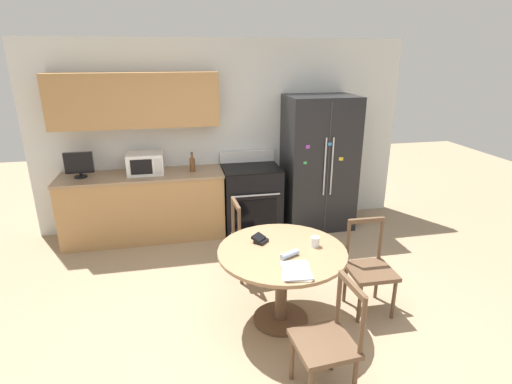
# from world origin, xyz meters

# --- Properties ---
(ground_plane) EXTENTS (14.00, 14.00, 0.00)m
(ground_plane) POSITION_xyz_m (0.00, 0.00, 0.00)
(ground_plane) COLOR #9E8466
(back_wall) EXTENTS (5.20, 0.44, 2.60)m
(back_wall) POSITION_xyz_m (-0.30, 2.59, 1.44)
(back_wall) COLOR silver
(back_wall) RESTS_ON ground_plane
(kitchen_counter) EXTENTS (2.13, 0.64, 0.90)m
(kitchen_counter) POSITION_xyz_m (-1.15, 2.29, 0.45)
(kitchen_counter) COLOR #AD7F4C
(kitchen_counter) RESTS_ON ground_plane
(refrigerator) EXTENTS (0.95, 0.74, 1.87)m
(refrigerator) POSITION_xyz_m (1.28, 2.23, 0.93)
(refrigerator) COLOR black
(refrigerator) RESTS_ON ground_plane
(oven_range) EXTENTS (0.78, 0.68, 1.08)m
(oven_range) POSITION_xyz_m (0.32, 2.26, 0.47)
(oven_range) COLOR black
(oven_range) RESTS_ON ground_plane
(microwave) EXTENTS (0.46, 0.35, 0.28)m
(microwave) POSITION_xyz_m (-1.09, 2.31, 1.04)
(microwave) COLOR white
(microwave) RESTS_ON kitchen_counter
(countertop_tv) EXTENTS (0.35, 0.16, 0.33)m
(countertop_tv) POSITION_xyz_m (-1.90, 2.30, 1.08)
(countertop_tv) COLOR black
(countertop_tv) RESTS_ON kitchen_counter
(counter_bottle) EXTENTS (0.07, 0.07, 0.26)m
(counter_bottle) POSITION_xyz_m (-0.48, 2.28, 1.00)
(counter_bottle) COLOR brown
(counter_bottle) RESTS_ON kitchen_counter
(dining_table) EXTENTS (1.16, 1.16, 0.74)m
(dining_table) POSITION_xyz_m (0.19, 0.14, 0.59)
(dining_table) COLOR #997551
(dining_table) RESTS_ON ground_plane
(dining_chair_near) EXTENTS (0.45, 0.45, 0.90)m
(dining_chair_near) POSITION_xyz_m (0.29, -0.73, 0.43)
(dining_chair_near) COLOR brown
(dining_chair_near) RESTS_ON ground_plane
(dining_chair_far) EXTENTS (0.44, 0.44, 0.90)m
(dining_chair_far) POSITION_xyz_m (0.06, 1.02, 0.43)
(dining_chair_far) COLOR brown
(dining_chair_far) RESTS_ON ground_plane
(dining_chair_right) EXTENTS (0.43, 0.43, 0.90)m
(dining_chair_right) POSITION_xyz_m (1.07, 0.16, 0.43)
(dining_chair_right) COLOR brown
(dining_chair_right) RESTS_ON ground_plane
(candle_glass) EXTENTS (0.08, 0.08, 0.09)m
(candle_glass) POSITION_xyz_m (0.50, 0.16, 0.78)
(candle_glass) COLOR silver
(candle_glass) RESTS_ON dining_table
(folded_napkin) EXTENTS (0.19, 0.13, 0.05)m
(folded_napkin) POSITION_xyz_m (0.22, 0.01, 0.77)
(folded_napkin) COLOR #A3BCDB
(folded_napkin) RESTS_ON dining_table
(wallet) EXTENTS (0.17, 0.17, 0.07)m
(wallet) POSITION_xyz_m (0.03, 0.34, 0.77)
(wallet) COLOR black
(wallet) RESTS_ON dining_table
(mail_stack) EXTENTS (0.29, 0.35, 0.02)m
(mail_stack) POSITION_xyz_m (0.20, -0.25, 0.75)
(mail_stack) COLOR white
(mail_stack) RESTS_ON dining_table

